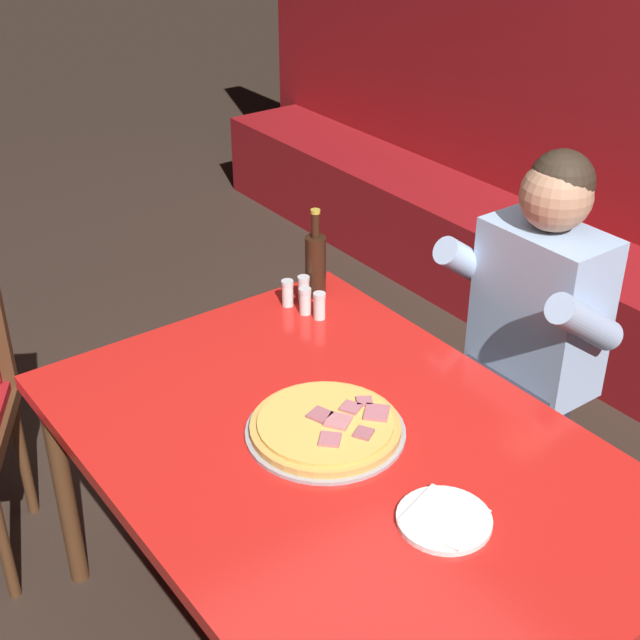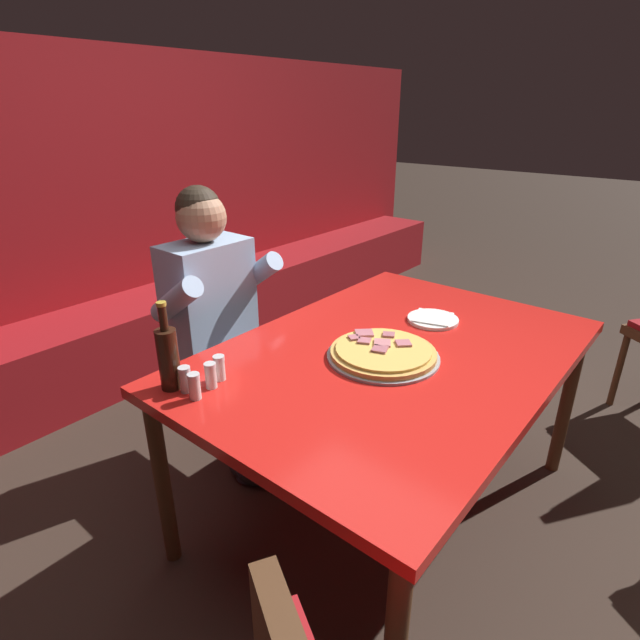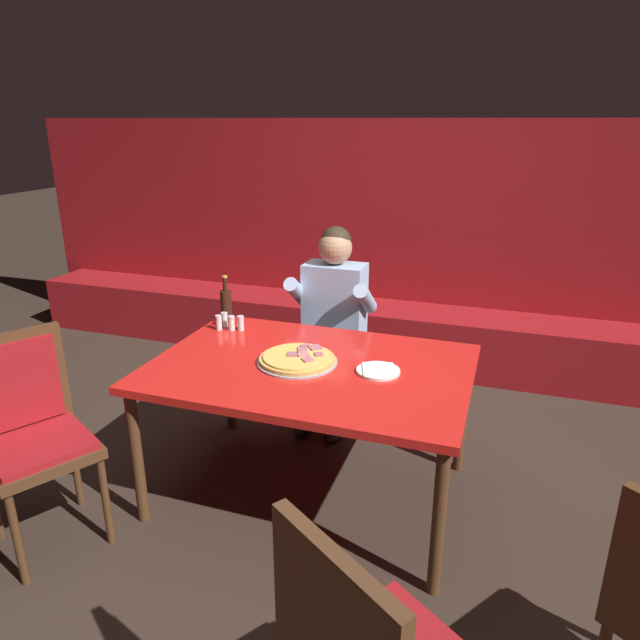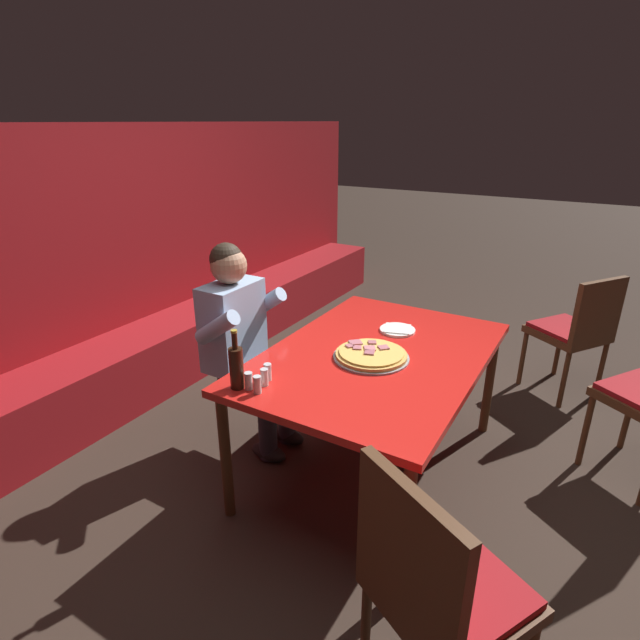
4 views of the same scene
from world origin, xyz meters
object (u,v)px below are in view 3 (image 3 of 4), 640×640
Objects in this scene: plate_white_paper at (378,371)px; shaker_oregano at (241,324)px; shaker_parmesan at (225,320)px; shaker_red_pepper_flakes at (231,324)px; shaker_black_pepper at (219,323)px; dining_chair_by_booth at (31,426)px; beer_bottle at (226,306)px; pizza at (298,359)px; main_dining_table at (311,376)px; diner_seated_blue_shirt at (331,319)px.

shaker_oregano reaches higher than plate_white_paper.
shaker_red_pepper_flakes is (0.07, -0.04, 0.00)m from shaker_parmesan.
shaker_black_pepper is 0.09× the size of dining_chair_by_booth.
beer_bottle is 0.29× the size of dining_chair_by_booth.
plate_white_paper is at bearing 2.23° from pizza.
beer_bottle reaches higher than shaker_parmesan.
plate_white_paper is at bearing -18.40° from shaker_parmesan.
shaker_oregano is 0.05m from shaker_red_pepper_flakes.
beer_bottle is 3.40× the size of shaker_red_pepper_flakes.
main_dining_table is 7.42× the size of plate_white_paper.
shaker_oregano is at bearing 14.53° from shaker_black_pepper.
diner_seated_blue_shirt is at bearing 49.40° from shaker_oregano.
main_dining_table is at bearing -176.77° from plate_white_paper.
pizza is 0.68m from shaker_parmesan.
pizza is at bearing 34.50° from dining_chair_by_booth.
shaker_red_pepper_flakes is (0.07, 0.01, 0.00)m from shaker_black_pepper.
shaker_parmesan is at bearing 82.53° from shaker_black_pepper.
shaker_red_pepper_flakes is at bearing -160.65° from shaker_oregano.
dining_chair_by_booth reaches higher than shaker_parmesan.
main_dining_table is at bearing -31.04° from shaker_oregano.
plate_white_paper is 0.21× the size of dining_chair_by_booth.
shaker_red_pepper_flakes is at bearing 11.15° from shaker_black_pepper.
shaker_oregano is at bearing -130.60° from diner_seated_blue_shirt.
shaker_black_pepper is at bearing 156.16° from main_dining_table.
dining_chair_by_booth reaches higher than shaker_black_pepper.
dining_chair_by_booth is at bearing -113.34° from shaker_black_pepper.
shaker_parmesan is 0.09× the size of dining_chair_by_booth.
diner_seated_blue_shirt is (0.52, 0.49, -0.08)m from shaker_black_pepper.
shaker_oregano is 0.13m from shaker_black_pepper.
beer_bottle is (-0.67, 0.41, 0.17)m from main_dining_table.
shaker_black_pepper is 0.08m from shaker_red_pepper_flakes.
pizza is 0.57m from shaker_oregano.
shaker_parmesan is at bearing 151.99° from main_dining_table.
shaker_red_pepper_flakes is 0.65m from diner_seated_blue_shirt.
shaker_parmesan is at bearing 147.98° from shaker_red_pepper_flakes.
dining_chair_by_booth is at bearing -153.30° from plate_white_paper.
shaker_oregano and shaker_black_pepper have the same top height.
shaker_oregano is at bearing 148.96° from main_dining_table.
pizza is at bearing -30.35° from shaker_red_pepper_flakes.
main_dining_table is 0.80m from beer_bottle.
beer_bottle is 0.17m from shaker_oregano.
beer_bottle reaches higher than pizza.
plate_white_paper is at bearing -19.26° from shaker_oregano.
shaker_parmesan is 0.08m from shaker_red_pepper_flakes.
shaker_red_pepper_flakes is (-0.52, 0.31, 0.02)m from pizza.
shaker_parmesan reaches higher than main_dining_table.
shaker_oregano is (0.12, -0.02, 0.00)m from shaker_parmesan.
pizza is 0.66m from shaker_black_pepper.
diner_seated_blue_shirt is at bearing 122.46° from plate_white_paper.
beer_bottle is at bearing 103.87° from shaker_parmesan.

